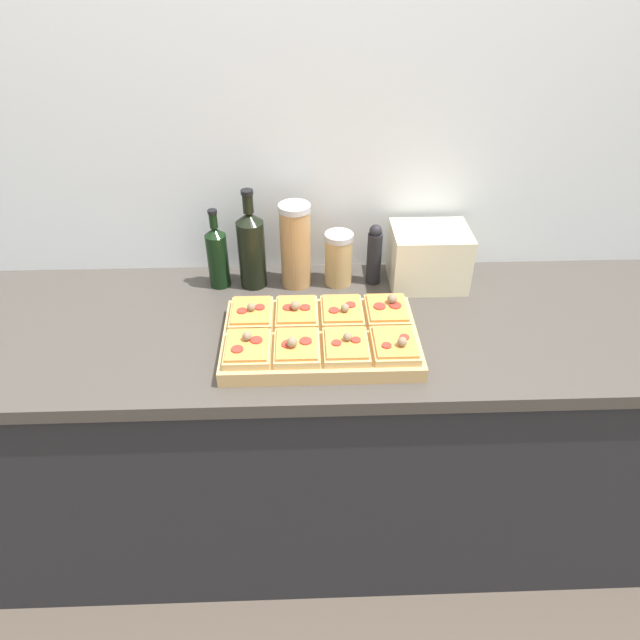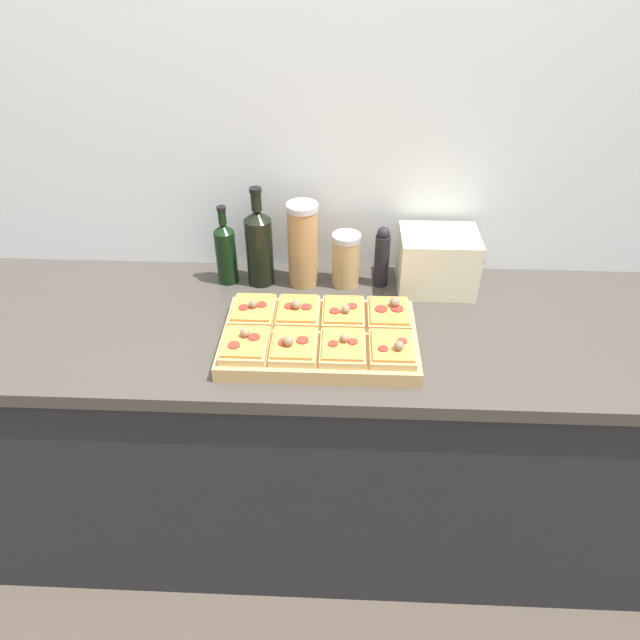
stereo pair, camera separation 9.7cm
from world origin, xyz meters
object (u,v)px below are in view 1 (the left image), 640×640
Objects in this scene: wine_bottle at (251,248)px; grain_jar_tall at (295,246)px; pepper_mill at (374,255)px; cutting_board at (320,339)px; olive_oil_bottle at (217,255)px; grain_jar_short at (339,259)px; toaster_oven at (429,257)px.

wine_bottle is 0.13m from grain_jar_tall.
grain_jar_tall is 1.34× the size of pepper_mill.
pepper_mill is (0.24, 0.00, -0.04)m from grain_jar_tall.
cutting_board is 0.45m from olive_oil_bottle.
grain_jar_tall is at bearing 0.00° from wine_bottle.
wine_bottle is 0.38m from pepper_mill.
olive_oil_bottle reaches higher than grain_jar_short.
pepper_mill reaches higher than cutting_board.
olive_oil_bottle is 0.65m from toaster_oven.
cutting_board is 0.34m from grain_jar_tall.
pepper_mill reaches higher than grain_jar_short.
wine_bottle is 1.22× the size of toaster_oven.
toaster_oven is (0.35, 0.31, 0.07)m from cutting_board.
toaster_oven is at bearing -2.22° from pepper_mill.
wine_bottle is 0.27m from grain_jar_short.
toaster_oven is (0.28, -0.01, 0.00)m from grain_jar_short.
olive_oil_bottle is at bearing 179.42° from toaster_oven.
cutting_board is at bearing -137.98° from toaster_oven.
toaster_oven is at bearing 42.02° from cutting_board.
cutting_board is 0.39m from wine_bottle.
wine_bottle reaches higher than olive_oil_bottle.
grain_jar_short reaches higher than cutting_board.
grain_jar_short is at bearing 78.03° from cutting_board.
olive_oil_bottle is at bearing 180.00° from grain_jar_tall.
toaster_oven is at bearing -0.69° from wine_bottle.
olive_oil_bottle is (-0.30, 0.32, 0.08)m from cutting_board.
grain_jar_tall is (-0.06, 0.32, 0.11)m from cutting_board.
grain_jar_tall is 0.41m from toaster_oven.
grain_jar_short is 0.67× the size of toaster_oven.
pepper_mill is (0.11, 0.00, 0.01)m from grain_jar_short.
cutting_board is 1.95× the size of grain_jar_tall.
cutting_board is 0.37m from pepper_mill.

